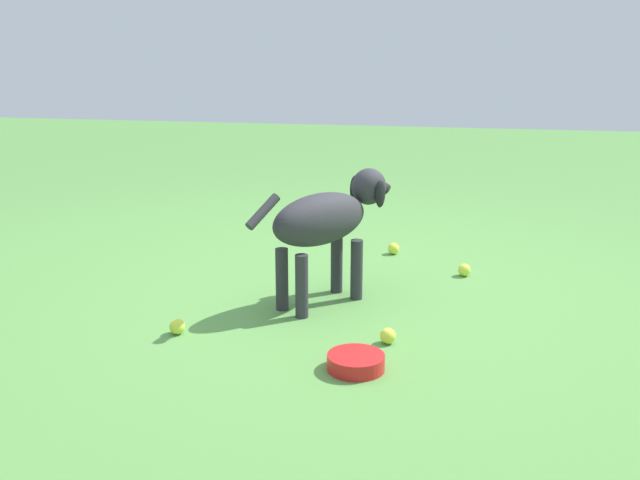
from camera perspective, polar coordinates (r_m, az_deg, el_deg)
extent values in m
plane|color=#548C42|center=(3.58, 1.49, -4.47)|extent=(14.00, 14.00, 0.00)
ellipsoid|color=#2D2D33|center=(3.38, 0.00, 1.61)|extent=(0.56, 0.48, 0.24)
cylinder|color=#2D2D33|center=(3.62, 1.28, -1.82)|extent=(0.06, 0.06, 0.29)
cylinder|color=#2D2D33|center=(3.53, 2.83, -2.29)|extent=(0.06, 0.06, 0.29)
cylinder|color=#2D2D33|center=(3.39, -2.94, -3.03)|extent=(0.06, 0.06, 0.29)
cylinder|color=#2D2D33|center=(3.30, -1.41, -3.57)|extent=(0.06, 0.06, 0.29)
ellipsoid|color=#2D2D33|center=(3.58, 3.76, 4.12)|extent=(0.24, 0.23, 0.18)
ellipsoid|color=black|center=(3.65, 4.61, 3.95)|extent=(0.15, 0.14, 0.07)
sphere|color=black|center=(3.69, 5.21, 4.06)|extent=(0.03, 0.03, 0.03)
ellipsoid|color=black|center=(3.64, 2.69, 3.95)|extent=(0.07, 0.06, 0.13)
ellipsoid|color=black|center=(3.53, 4.66, 3.55)|extent=(0.07, 0.06, 0.13)
cylinder|color=#2D2D33|center=(3.15, -4.41, 2.19)|extent=(0.17, 0.14, 0.14)
sphere|color=#CDE141|center=(3.07, 5.23, -7.34)|extent=(0.07, 0.07, 0.07)
sphere|color=#CFE040|center=(3.21, -10.91, -6.55)|extent=(0.07, 0.07, 0.07)
sphere|color=#CDDE3B|center=(4.29, 5.67, -0.66)|extent=(0.07, 0.07, 0.07)
sphere|color=#C8E33F|center=(3.96, 11.02, -2.27)|extent=(0.07, 0.07, 0.07)
cylinder|color=red|center=(2.84, 2.77, -9.35)|extent=(0.22, 0.22, 0.06)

